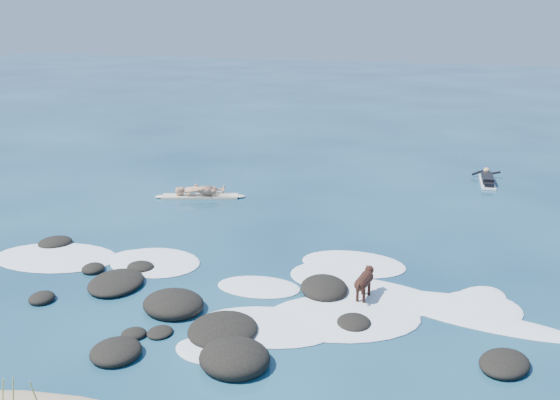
% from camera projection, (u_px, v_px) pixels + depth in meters
% --- Properties ---
extents(ground, '(160.00, 160.00, 0.00)m').
position_uv_depth(ground, '(270.00, 279.00, 16.16)').
color(ground, '#0A2642').
rests_on(ground, ground).
extents(reef_rocks, '(13.98, 5.91, 0.60)m').
position_uv_depth(reef_rocks, '(205.00, 312.00, 14.10)').
color(reef_rocks, black).
rests_on(reef_rocks, ground).
extents(breaking_foam, '(15.60, 7.30, 0.12)m').
position_uv_depth(breaking_foam, '(277.00, 287.00, 15.63)').
color(breaking_foam, white).
rests_on(breaking_foam, ground).
extents(standing_surfer_rig, '(3.26, 1.61, 1.93)m').
position_uv_depth(standing_surfer_rig, '(199.00, 178.00, 23.17)').
color(standing_surfer_rig, beige).
rests_on(standing_surfer_rig, ground).
extents(paddling_surfer_rig, '(1.16, 2.62, 0.45)m').
position_uv_depth(paddling_surfer_rig, '(487.00, 179.00, 25.42)').
color(paddling_surfer_rig, white).
rests_on(paddling_surfer_rig, ground).
extents(dog, '(0.34, 1.20, 0.76)m').
position_uv_depth(dog, '(364.00, 280.00, 14.84)').
color(dog, black).
rests_on(dog, ground).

